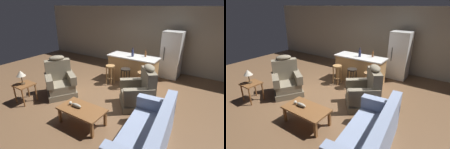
{
  "view_description": "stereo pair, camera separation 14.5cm",
  "coord_description": "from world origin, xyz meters",
  "views": [
    {
      "loc": [
        2.63,
        -4.06,
        2.65
      ],
      "look_at": [
        0.05,
        -0.1,
        0.75
      ],
      "focal_mm": 28.0,
      "sensor_mm": 36.0,
      "label": 1
    },
    {
      "loc": [
        2.75,
        -3.98,
        2.65
      ],
      "look_at": [
        0.05,
        -0.1,
        0.75
      ],
      "focal_mm": 28.0,
      "sensor_mm": 36.0,
      "label": 2
    }
  ],
  "objects": [
    {
      "name": "back_wall",
      "position": [
        0.0,
        3.12,
        1.3
      ],
      "size": [
        12.0,
        0.05,
        2.6
      ],
      "color": "#A89E89",
      "rests_on": "ground_plane"
    },
    {
      "name": "recliner_near_lamp",
      "position": [
        -1.44,
        -0.78,
        0.42
      ],
      "size": [
        1.16,
        1.16,
        1.2
      ],
      "rotation": [
        0.0,
        0.0,
        -0.57
      ],
      "color": "#756B56",
      "rests_on": "ground_plane"
    },
    {
      "name": "ground_plane",
      "position": [
        0.0,
        0.0,
        0.0
      ],
      "size": [
        12.0,
        12.0,
        0.0
      ],
      "color": "brown"
    },
    {
      "name": "bottle_tall_green",
      "position": [
        0.39,
        1.53,
        1.05
      ],
      "size": [
        0.06,
        0.06,
        0.25
      ],
      "color": "brown",
      "rests_on": "kitchen_island"
    },
    {
      "name": "fish_figurine",
      "position": [
        -0.01,
        -1.58,
        0.46
      ],
      "size": [
        0.34,
        0.1,
        0.1
      ],
      "color": "#4C3823",
      "rests_on": "coffee_table"
    },
    {
      "name": "recliner_near_island",
      "position": [
        0.94,
        -0.08,
        0.42
      ],
      "size": [
        1.18,
        1.18,
        1.2
      ],
      "rotation": [
        0.0,
        0.0,
        3.79
      ],
      "color": "#756B56",
      "rests_on": "ground_plane"
    },
    {
      "name": "bar_stool_right",
      "position": [
        0.66,
        0.72,
        0.47
      ],
      "size": [
        0.32,
        0.32,
        0.68
      ],
      "color": "olive",
      "rests_on": "ground_plane"
    },
    {
      "name": "table_lamp",
      "position": [
        -1.92,
        -1.69,
        0.87
      ],
      "size": [
        0.24,
        0.24,
        0.41
      ],
      "color": "#4C3823",
      "rests_on": "end_table"
    },
    {
      "name": "coffee_table",
      "position": [
        0.17,
        -1.56,
        0.36
      ],
      "size": [
        1.1,
        0.6,
        0.42
      ],
      "color": "brown",
      "rests_on": "ground_plane"
    },
    {
      "name": "bar_stool_left",
      "position": [
        -0.56,
        0.72,
        0.47
      ],
      "size": [
        0.32,
        0.32,
        0.68
      ],
      "color": "#A87A47",
      "rests_on": "ground_plane"
    },
    {
      "name": "bottle_short_amber",
      "position": [
        -0.01,
        1.31,
        1.07
      ],
      "size": [
        0.09,
        0.09,
        0.32
      ],
      "color": "#23284C",
      "rests_on": "kitchen_island"
    },
    {
      "name": "couch",
      "position": [
        1.76,
        -1.51,
        0.34
      ],
      "size": [
        1.05,
        1.98,
        0.94
      ],
      "rotation": [
        0.0,
        0.0,
        3.25
      ],
      "color": "#8493B2",
      "rests_on": "ground_plane"
    },
    {
      "name": "bar_stool_middle",
      "position": [
        0.05,
        0.72,
        0.47
      ],
      "size": [
        0.32,
        0.32,
        0.68
      ],
      "color": "black",
      "rests_on": "ground_plane"
    },
    {
      "name": "kitchen_island",
      "position": [
        0.0,
        1.35,
        0.48
      ],
      "size": [
        1.8,
        0.7,
        0.95
      ],
      "color": "#AD7F4C",
      "rests_on": "ground_plane"
    },
    {
      "name": "end_table",
      "position": [
        -1.9,
        -1.68,
        0.46
      ],
      "size": [
        0.48,
        0.48,
        0.56
      ],
      "color": "brown",
      "rests_on": "ground_plane"
    },
    {
      "name": "refrigerator",
      "position": [
        1.02,
        2.55,
        0.88
      ],
      "size": [
        0.7,
        0.69,
        1.76
      ],
      "color": "white",
      "rests_on": "ground_plane"
    }
  ]
}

